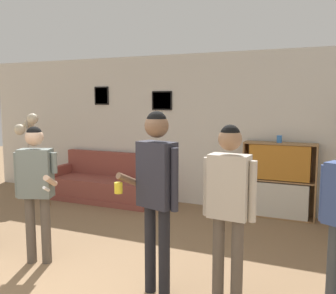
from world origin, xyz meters
TOP-DOWN VIEW (x-y plane):
  - wall_back at (-0.00, 4.31)m, footprint 8.77×0.08m
  - couch at (-1.37, 3.89)m, footprint 2.10×0.80m
  - bookshelf at (1.79, 4.09)m, footprint 1.13×0.30m
  - floor_lamp at (-2.76, 3.39)m, footprint 0.42×0.45m
  - person_player_foreground_center at (-0.54, 1.20)m, footprint 0.57×0.40m
  - person_watcher_holding_cup at (1.03, 1.10)m, footprint 0.57×0.40m
  - person_spectator_near_bookshelf at (1.70, 1.22)m, footprint 0.50×0.23m
  - bottle_on_floor at (-2.09, 3.13)m, footprint 0.06×0.06m
  - drinking_cup at (1.77, 4.09)m, footprint 0.08×0.08m

SIDE VIEW (x-z plane):
  - bottle_on_floor at x=-2.09m, z-range -0.03..0.22m
  - couch at x=-1.37m, z-range -0.15..0.73m
  - bookshelf at x=1.79m, z-range 0.00..1.21m
  - person_player_foreground_center at x=-0.54m, z-range 0.17..1.77m
  - person_spectator_near_bookshelf at x=1.70m, z-range 0.19..1.86m
  - person_watcher_holding_cup at x=1.03m, z-range 0.22..2.00m
  - drinking_cup at x=1.77m, z-range 1.22..1.33m
  - floor_lamp at x=-2.76m, z-range 0.48..2.12m
  - wall_back at x=0.00m, z-range 0.00..2.70m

